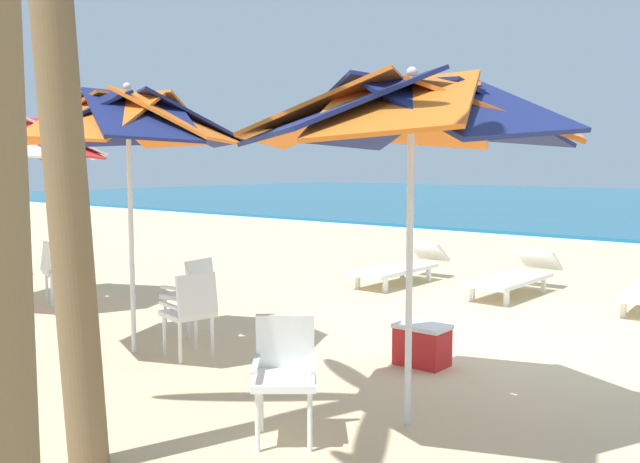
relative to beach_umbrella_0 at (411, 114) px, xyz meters
name	(u,v)px	position (x,y,z in m)	size (l,w,h in m)	color
ground_plane	(504,344)	(-0.41, 2.60, -2.29)	(80.00, 80.00, 0.00)	beige
beach_umbrella_0	(411,114)	(0.00, 0.00, 0.00)	(2.53, 2.53, 2.62)	silver
plastic_chair_0	(285,369)	(-0.54, -0.76, -1.79)	(0.63, 0.63, 0.87)	white
beach_umbrella_1	(128,121)	(-3.22, -0.10, 0.07)	(2.34, 2.34, 2.73)	silver
plastic_chair_1	(191,309)	(-2.60, 0.13, -1.79)	(0.55, 0.53, 0.87)	white
plastic_chair_2	(192,291)	(-3.36, 0.79, -1.79)	(0.52, 0.50, 0.87)	white
beach_umbrella_2	(14,140)	(-6.39, 0.34, -0.04)	(2.45, 2.45, 2.62)	silver
plastic_chair_3	(57,269)	(-6.08, 0.71, -1.79)	(0.56, 0.58, 0.87)	white
sun_lounger_1	(515,276)	(-1.48, 5.36, -2.01)	(0.66, 2.15, 0.62)	white
sun_lounger_2	(401,266)	(-3.32, 5.13, -2.01)	(0.64, 2.14, 0.62)	white
cooler_box	(422,345)	(-0.70, 1.38, -2.09)	(0.50, 0.34, 0.40)	red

